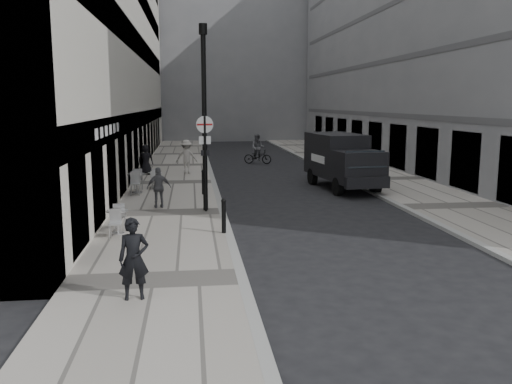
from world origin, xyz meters
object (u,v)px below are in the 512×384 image
(walking_man, at_px, (134,259))
(panel_van, at_px, (341,158))
(sign_post, at_px, (205,149))
(lamppost, at_px, (204,109))
(cyclist, at_px, (258,152))

(walking_man, distance_m, panel_van, 16.44)
(sign_post, height_order, lamppost, lamppost)
(walking_man, xyz_separation_m, sign_post, (1.69, 8.85, 1.45))
(lamppost, xyz_separation_m, panel_van, (6.58, 5.09, -2.39))
(sign_post, xyz_separation_m, cyclist, (3.94, 16.32, -1.63))
(walking_man, distance_m, lamppost, 9.70)
(panel_van, bearing_deg, lamppost, -148.60)
(panel_van, bearing_deg, walking_man, -126.54)
(panel_van, bearing_deg, sign_post, -147.23)
(lamppost, bearing_deg, cyclist, 76.23)
(sign_post, height_order, cyclist, sign_post)
(panel_van, distance_m, cyclist, 11.31)
(sign_post, relative_size, panel_van, 0.63)
(walking_man, relative_size, lamppost, 0.25)
(walking_man, height_order, cyclist, cyclist)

